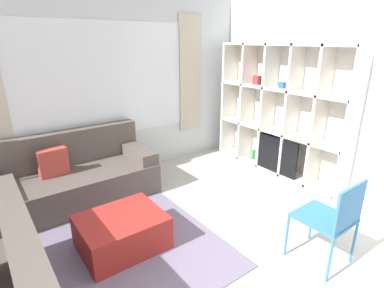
# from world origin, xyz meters

# --- Properties ---
(wall_back) EXTENTS (5.91, 0.11, 2.70)m
(wall_back) POSITION_xyz_m (0.00, 3.40, 1.36)
(wall_back) COLOR silver
(wall_back) RESTS_ON ground_plane
(wall_right) EXTENTS (0.07, 4.57, 2.70)m
(wall_right) POSITION_xyz_m (2.39, 1.69, 1.35)
(wall_right) COLOR silver
(wall_right) RESTS_ON ground_plane
(area_rug) EXTENTS (2.69, 2.28, 0.01)m
(area_rug) POSITION_xyz_m (-1.09, 1.80, 0.01)
(area_rug) COLOR slate
(area_rug) RESTS_ON ground_plane
(shelving_unit) EXTENTS (0.37, 2.25, 1.96)m
(shelving_unit) POSITION_xyz_m (2.20, 2.01, 0.95)
(shelving_unit) COLOR silver
(shelving_unit) RESTS_ON ground_plane
(couch_main) EXTENTS (2.01, 0.88, 0.87)m
(couch_main) POSITION_xyz_m (-0.73, 2.94, 0.30)
(couch_main) COLOR #564C47
(couch_main) RESTS_ON ground_plane
(ottoman) EXTENTS (0.80, 0.65, 0.35)m
(ottoman) POSITION_xyz_m (-0.63, 1.67, 0.18)
(ottoman) COLOR #A82823
(ottoman) RESTS_ON ground_plane
(folding_chair) EXTENTS (0.44, 0.46, 0.86)m
(folding_chair) POSITION_xyz_m (0.80, 0.31, 0.52)
(folding_chair) COLOR #3375B7
(folding_chair) RESTS_ON ground_plane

